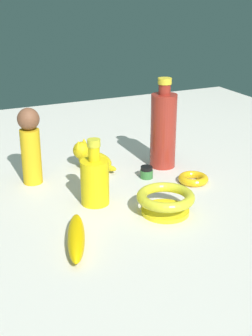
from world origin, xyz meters
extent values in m
plane|color=silver|center=(0.00, 0.00, 0.00)|extent=(2.00, 2.00, 0.00)
torus|color=gold|center=(0.01, 0.20, 0.01)|extent=(0.08, 0.08, 0.02)
cylinder|color=#316E32|center=(-0.07, 0.10, 0.01)|extent=(0.04, 0.04, 0.02)
cylinder|color=yellow|center=(-0.07, 0.10, 0.02)|extent=(0.03, 0.03, 0.00)
cylinder|color=black|center=(-0.07, 0.10, 0.03)|extent=(0.03, 0.03, 0.01)
ellipsoid|color=gold|center=(-0.19, -0.02, 0.03)|extent=(0.13, 0.11, 0.06)
sphere|color=gold|center=(-0.23, -0.04, 0.05)|extent=(0.05, 0.05, 0.05)
cone|color=gold|center=(-0.22, -0.05, 0.07)|extent=(0.02, 0.02, 0.02)
cone|color=gold|center=(-0.23, -0.03, 0.07)|extent=(0.02, 0.02, 0.02)
ellipsoid|color=gold|center=(-0.14, 0.01, 0.02)|extent=(0.05, 0.04, 0.02)
cylinder|color=yellow|center=(0.02, -0.10, 0.06)|extent=(0.07, 0.07, 0.11)
cylinder|color=yellow|center=(0.02, -0.10, 0.13)|extent=(0.03, 0.03, 0.04)
cylinder|color=gold|center=(0.02, -0.10, 0.16)|extent=(0.03, 0.03, 0.02)
cylinder|color=maroon|center=(-0.13, 0.18, 0.11)|extent=(0.08, 0.08, 0.22)
cylinder|color=maroon|center=(-0.13, 0.18, 0.23)|extent=(0.03, 0.03, 0.03)
cylinder|color=yellow|center=(-0.13, 0.18, 0.26)|extent=(0.04, 0.04, 0.02)
cylinder|color=yellow|center=(0.14, 0.04, 0.01)|extent=(0.12, 0.12, 0.01)
torus|color=gold|center=(0.14, 0.04, 0.04)|extent=(0.14, 0.14, 0.02)
ellipsoid|color=#EAB505|center=(0.19, -0.21, 0.02)|extent=(0.20, 0.10, 0.04)
cylinder|color=gold|center=(-0.17, -0.20, 0.08)|extent=(0.07, 0.07, 0.15)
sphere|color=brown|center=(-0.17, -0.20, 0.18)|extent=(0.06, 0.06, 0.06)
camera|label=1|loc=(1.03, -0.48, 0.53)|focal=50.86mm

